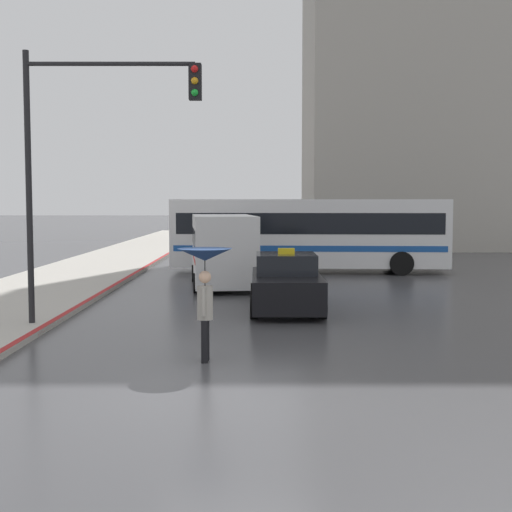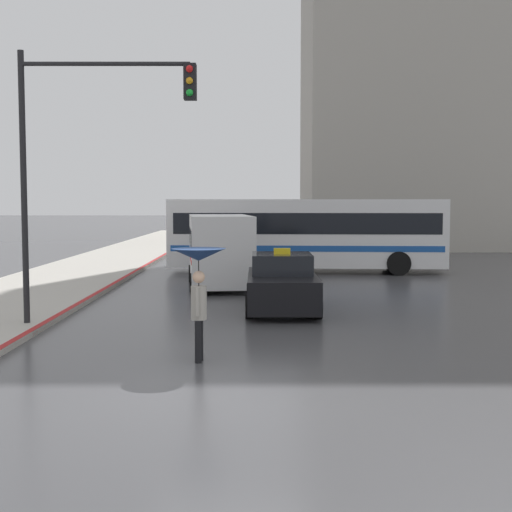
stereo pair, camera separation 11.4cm
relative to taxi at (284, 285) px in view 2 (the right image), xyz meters
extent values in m
plane|color=#424244|center=(-1.08, -8.29, -0.70)|extent=(300.00, 300.00, 0.00)
cube|color=black|center=(0.00, -0.04, -0.12)|extent=(1.80, 4.19, 0.83)
cube|color=black|center=(0.00, 0.17, 0.56)|extent=(1.58, 1.88, 0.53)
cylinder|color=black|center=(0.85, -1.34, -0.40)|extent=(0.20, 0.60, 0.60)
cylinder|color=black|center=(-0.86, -1.34, -0.40)|extent=(0.20, 0.60, 0.60)
cylinder|color=black|center=(0.85, 1.26, -0.40)|extent=(0.20, 0.60, 0.60)
cylinder|color=black|center=(-0.85, 1.26, -0.40)|extent=(0.20, 0.60, 0.60)
cube|color=yellow|center=(0.00, -0.04, 0.90)|extent=(0.44, 0.16, 0.16)
cube|color=silver|center=(-1.94, 5.47, 0.61)|extent=(2.53, 5.29, 2.29)
cube|color=black|center=(-1.94, 5.47, 1.02)|extent=(2.50, 4.89, 0.59)
cube|color=red|center=(-1.94, 5.47, 0.33)|extent=(2.53, 5.09, 0.14)
cylinder|color=black|center=(-0.83, 4.04, -0.39)|extent=(0.27, 0.65, 0.63)
cylinder|color=black|center=(-2.72, 3.84, -0.39)|extent=(0.27, 0.65, 0.63)
cylinder|color=black|center=(-1.16, 7.09, -0.39)|extent=(0.27, 0.65, 0.63)
cylinder|color=black|center=(-3.05, 6.89, -0.39)|extent=(0.27, 0.65, 0.63)
cube|color=silver|center=(1.38, 10.61, 0.94)|extent=(11.37, 3.09, 2.76)
cube|color=black|center=(1.38, 10.61, 1.35)|extent=(10.81, 3.08, 0.85)
cube|color=#194C9E|center=(1.38, 10.61, 0.36)|extent=(11.04, 3.10, 0.24)
cylinder|color=black|center=(-2.61, 9.62, -0.22)|extent=(0.97, 0.33, 0.96)
cylinder|color=black|center=(-2.49, 12.02, -0.22)|extent=(0.97, 0.33, 0.96)
cylinder|color=black|center=(4.97, 9.22, -0.22)|extent=(0.97, 0.33, 0.96)
cylinder|color=black|center=(5.10, 11.62, -0.22)|extent=(0.97, 0.33, 0.96)
cylinder|color=black|center=(-1.74, -6.23, -0.32)|extent=(0.13, 0.13, 0.78)
cylinder|color=black|center=(-1.72, -6.01, -0.32)|extent=(0.13, 0.13, 0.78)
cylinder|color=gray|center=(-1.73, -6.12, 0.38)|extent=(0.31, 0.31, 0.61)
sphere|color=#DBAD89|center=(-1.73, -6.12, 0.85)|extent=(0.23, 0.23, 0.23)
cylinder|color=gray|center=(-1.75, -6.30, 0.43)|extent=(0.08, 0.08, 0.52)
cylinder|color=gray|center=(-1.72, -5.94, 0.43)|extent=(0.08, 0.08, 0.52)
cone|color=navy|center=(-1.73, -6.12, 1.25)|extent=(0.99, 0.99, 0.22)
cylinder|color=black|center=(-1.73, -6.12, 0.92)|extent=(0.02, 0.02, 0.67)
cube|color=#BFB28C|center=(-1.76, -5.85, -0.28)|extent=(0.11, 0.19, 0.28)
cylinder|color=black|center=(-5.97, -2.70, 2.45)|extent=(0.14, 0.14, 6.30)
cylinder|color=black|center=(-4.07, -2.70, 5.29)|extent=(3.80, 0.10, 0.10)
cube|color=black|center=(-2.17, -2.70, 4.89)|extent=(0.28, 0.28, 0.80)
sphere|color=red|center=(-2.17, -2.86, 5.15)|extent=(0.16, 0.16, 0.16)
sphere|color=orange|center=(-2.17, -2.86, 4.89)|extent=(0.16, 0.16, 0.16)
sphere|color=green|center=(-2.17, -2.86, 4.63)|extent=(0.16, 0.16, 0.16)
cube|color=gray|center=(19.42, 45.93, 11.47)|extent=(10.34, 13.94, 24.34)
camera|label=1|loc=(-0.81, -18.92, 2.20)|focal=50.00mm
camera|label=2|loc=(-0.69, -18.92, 2.20)|focal=50.00mm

